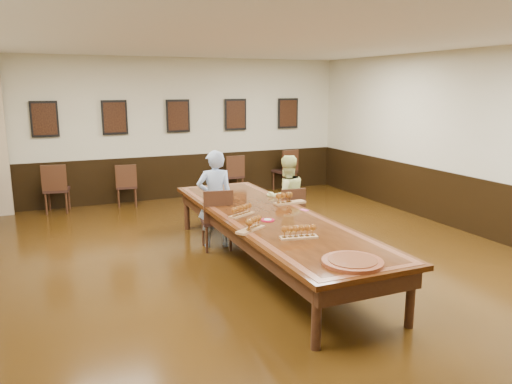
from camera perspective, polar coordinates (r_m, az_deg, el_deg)
name	(u,v)px	position (r m, az deg, el deg)	size (l,w,h in m)	color
floor	(270,266)	(7.35, 1.57, -8.47)	(8.00, 10.00, 0.02)	black
ceiling	(271,36)	(6.92, 1.73, 17.38)	(8.00, 10.00, 0.02)	white
wall_back	(178,129)	(11.66, -8.95, 7.13)	(8.00, 0.02, 3.20)	beige
wall_right	(483,144)	(9.38, 24.52, 5.04)	(0.02, 10.00, 3.20)	beige
chair_man	(216,219)	(7.98, -4.55, -3.04)	(0.46, 0.51, 0.99)	black
chair_woman	(288,213)	(8.45, 3.74, -2.43)	(0.43, 0.47, 0.91)	black
spare_chair_a	(57,188)	(11.04, -21.83, 0.43)	(0.48, 0.52, 1.02)	black
spare_chair_b	(126,185)	(11.19, -14.61, 0.81)	(0.44, 0.47, 0.93)	black
spare_chair_c	(233,175)	(11.98, -2.69, 1.99)	(0.45, 0.49, 0.96)	black
spare_chair_d	(285,170)	(12.49, 3.29, 2.56)	(0.48, 0.53, 1.03)	black
person_man	(215,199)	(8.01, -4.71, -0.81)	(0.58, 0.38, 1.58)	#507FC9
person_woman	(286,197)	(8.48, 3.49, -0.59)	(0.71, 0.55, 1.43)	#E8F297
pink_phone	(304,210)	(7.46, 5.52, -2.07)	(0.06, 0.13, 0.01)	#F6529F
wainscoting	(270,233)	(7.19, 1.60, -4.66)	(8.00, 10.00, 1.00)	black
conference_table	(270,225)	(7.16, 1.60, -3.81)	(1.40, 5.00, 0.76)	black
posters	(178,116)	(11.57, -8.90, 8.58)	(6.14, 0.04, 0.74)	black
flight_a	(242,211)	(7.10, -1.64, -2.17)	(0.44, 0.31, 0.16)	olive
flight_b	(287,199)	(7.81, 3.59, -0.75)	(0.52, 0.18, 0.19)	olive
flight_c	(252,225)	(6.38, -0.50, -3.74)	(0.46, 0.35, 0.17)	olive
flight_d	(299,232)	(6.07, 4.91, -4.61)	(0.48, 0.23, 0.17)	olive
red_plate_grp	(268,220)	(6.85, 1.34, -3.24)	(0.19, 0.19, 0.02)	#A80B2B
carved_platter	(352,262)	(5.32, 10.97, -7.85)	(0.74, 0.74, 0.05)	#5E2412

